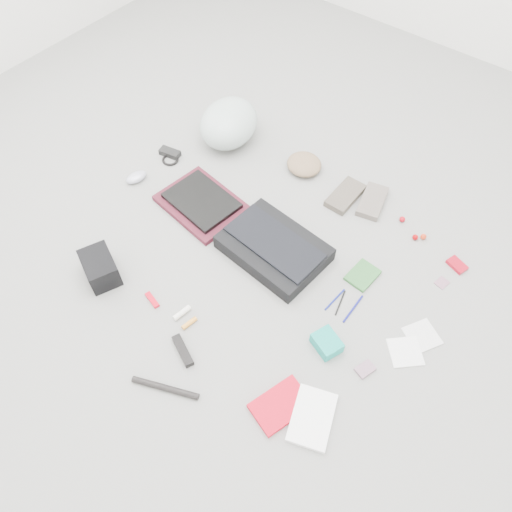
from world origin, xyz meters
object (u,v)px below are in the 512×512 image
Objects in this scene: accordion_wallet at (327,343)px; book_red at (281,405)px; messenger_bag at (274,248)px; bike_helmet at (229,123)px; laptop at (202,201)px; camera_bag at (100,268)px.

book_red is at bearing -68.83° from accordion_wallet.
messenger_bag is 0.76m from bike_helmet.
bike_helmet reaches higher than book_red.
messenger_bag is at bearing 172.45° from accordion_wallet.
messenger_bag is at bearing 6.00° from laptop.
camera_bag is 1.62× the size of accordion_wallet.
laptop reaches higher than book_red.
laptop is at bearing 106.28° from camera_bag.
accordion_wallet reaches higher than laptop.
messenger_bag is 2.49× the size of camera_bag.
laptop is 1.81× the size of camera_bag.
laptop is 2.93× the size of accordion_wallet.
accordion_wallet is at bearing -47.07° from bike_helmet.
camera_bag is at bearing -140.66° from accordion_wallet.
messenger_bag is 0.42m from laptop.
messenger_bag reaches higher than accordion_wallet.
camera_bag reaches higher than laptop.
bike_helmet reaches higher than laptop.
bike_helmet is at bearing 168.03° from accordion_wallet.
laptop is 0.88m from accordion_wallet.
bike_helmet is 2.00× the size of camera_bag.
accordion_wallet is (0.42, -0.23, -0.01)m from messenger_bag.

